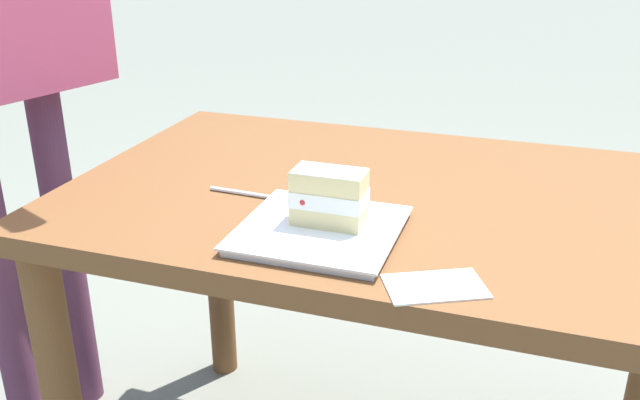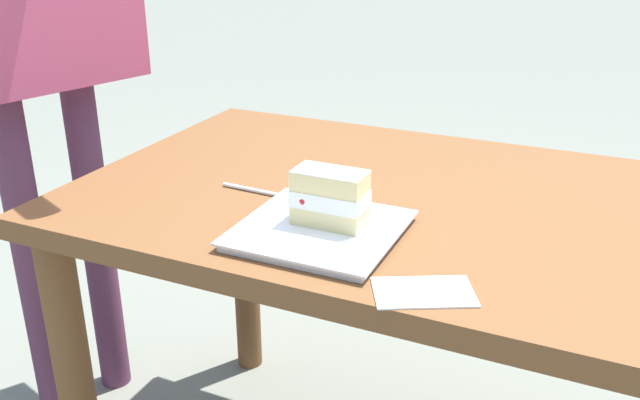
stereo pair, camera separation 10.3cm
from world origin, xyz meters
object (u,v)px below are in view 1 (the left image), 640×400
(paper_napkin, at_px, (435,286))
(cake_slice, at_px, (329,197))
(patio_table, at_px, (391,250))
(dessert_plate, at_px, (320,231))
(dessert_fork, at_px, (258,195))

(paper_napkin, bearing_deg, cake_slice, -32.32)
(cake_slice, distance_m, paper_napkin, 0.24)
(patio_table, bearing_deg, dessert_plate, 72.24)
(dessert_plate, bearing_deg, cake_slice, -121.92)
(dessert_fork, bearing_deg, dessert_plate, 143.80)
(patio_table, bearing_deg, cake_slice, 73.46)
(dessert_plate, height_order, paper_napkin, dessert_plate)
(dessert_fork, bearing_deg, paper_napkin, 148.41)
(dessert_plate, relative_size, paper_napkin, 1.57)
(patio_table, xyz_separation_m, dessert_plate, (0.07, 0.22, 0.13))
(cake_slice, distance_m, dessert_fork, 0.20)
(patio_table, height_order, paper_napkin, paper_napkin)
(patio_table, relative_size, paper_napkin, 7.58)
(paper_napkin, bearing_deg, dessert_fork, -31.59)
(patio_table, distance_m, dessert_plate, 0.26)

